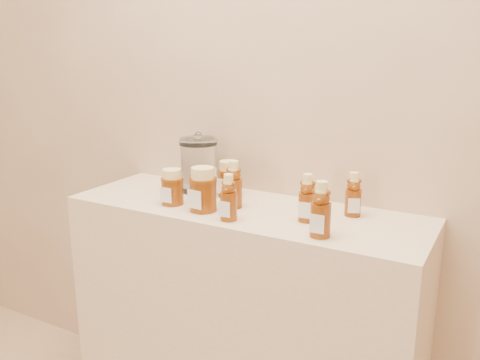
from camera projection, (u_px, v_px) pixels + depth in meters
The scene contains 11 objects.
wall_back at pixel (272, 65), 1.72m from camera, with size 3.50×0.02×2.70m, color tan.
display_table at pixel (243, 329), 1.79m from camera, with size 1.20×0.40×0.90m, color beige.
bear_bottle_back_left at pixel (234, 181), 1.65m from camera, with size 0.06×0.06×0.18m, color #622907, non-canonical shape.
bear_bottle_back_mid at pixel (307, 195), 1.52m from camera, with size 0.06×0.06×0.17m, color #622907, non-canonical shape.
bear_bottle_back_right at pixel (354, 191), 1.57m from camera, with size 0.05×0.05×0.16m, color #622907, non-canonical shape.
bear_bottle_front_left at pixel (229, 194), 1.53m from camera, with size 0.06×0.06×0.16m, color #622907, non-canonical shape.
bear_bottle_front_right at pixel (321, 206), 1.39m from camera, with size 0.06×0.06×0.18m, color #622907, non-canonical shape.
honey_jar_left at pixel (172, 187), 1.69m from camera, with size 0.08×0.08×0.12m, color #622907, non-canonical shape.
honey_jar_back at pixel (229, 179), 1.78m from camera, with size 0.08×0.08×0.13m, color #622907, non-canonical shape.
honey_jar_front at pixel (203, 189), 1.62m from camera, with size 0.09×0.09×0.14m, color #622907, non-canonical shape.
glass_canister at pixel (199, 163), 1.83m from camera, with size 0.14×0.14×0.21m, color white, non-canonical shape.
Camera 1 is at (0.76, 0.15, 1.41)m, focal length 38.00 mm.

